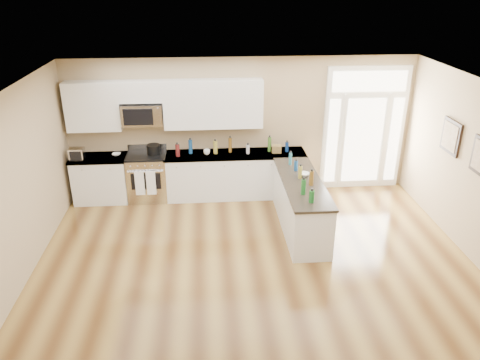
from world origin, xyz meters
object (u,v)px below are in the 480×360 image
at_px(peninsula_cabinet, 300,206).
at_px(stockpot, 153,149).
at_px(toaster_oven, 77,154).
at_px(kitchen_range, 148,177).

xyz_separation_m(peninsula_cabinet, stockpot, (-2.71, 1.52, 0.62)).
bearing_deg(toaster_oven, kitchen_range, 6.59).
distance_m(peninsula_cabinet, kitchen_range, 3.21).
distance_m(kitchen_range, toaster_oven, 1.43).
bearing_deg(stockpot, toaster_oven, -172.46).
xyz_separation_m(peninsula_cabinet, kitchen_range, (-2.86, 1.45, 0.04)).
xyz_separation_m(stockpot, toaster_oven, (-1.45, -0.19, 0.01)).
relative_size(kitchen_range, stockpot, 4.04).
bearing_deg(peninsula_cabinet, kitchen_range, 153.15).
bearing_deg(toaster_oven, stockpot, 8.65).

